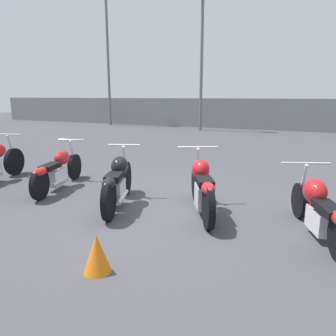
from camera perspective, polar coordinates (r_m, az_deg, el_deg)
ground_plane at (r=5.74m, az=-1.45°, el=-7.05°), size 60.00×60.00×0.00m
fence_back at (r=19.33m, az=17.32°, el=8.88°), size 40.00×0.04×1.74m
light_pole_left at (r=22.27m, az=-10.47°, el=19.85°), size 0.70×0.35×8.26m
light_pole_right at (r=18.64m, az=5.90°, el=19.57°), size 0.70×0.35×7.09m
motorcycle_slot_1 at (r=7.19m, az=-18.68°, el=-0.38°), size 0.85×2.12×0.95m
motorcycle_slot_2 at (r=5.79m, az=-8.73°, el=-2.39°), size 0.88×1.93×1.02m
motorcycle_slot_3 at (r=5.41m, az=5.97°, el=-3.36°), size 1.09×1.85×1.04m
motorcycle_slot_4 at (r=4.96m, az=24.86°, el=-6.47°), size 0.98×1.90×0.93m
traffic_cone_near at (r=3.81m, az=-12.27°, el=-14.35°), size 0.31×0.31×0.44m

